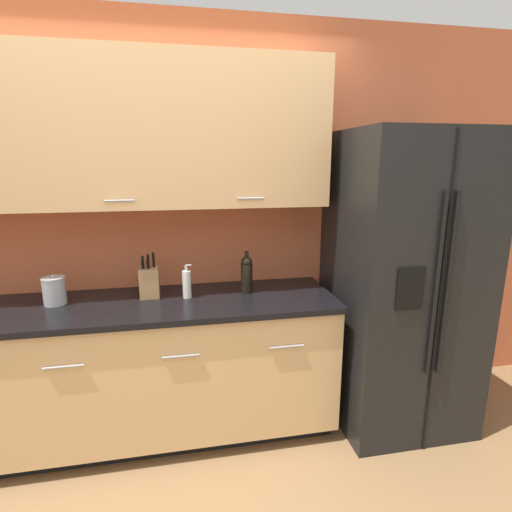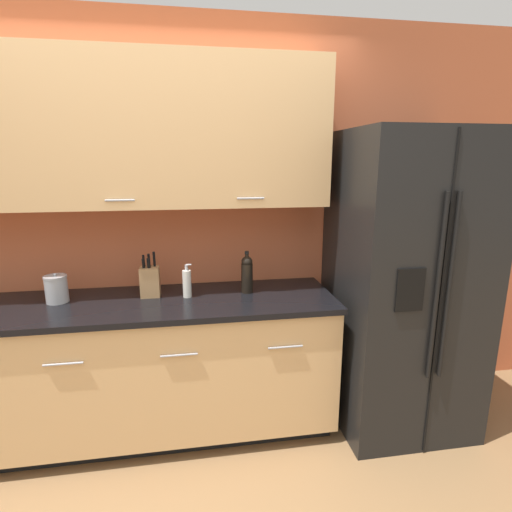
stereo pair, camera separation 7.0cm
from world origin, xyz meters
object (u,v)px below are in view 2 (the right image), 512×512
Objects in this scene: refrigerator at (403,284)px; steel_canister at (56,289)px; knife_block at (150,281)px; soap_dispenser at (187,283)px; wine_bottle at (247,273)px.

steel_canister is (-2.13, 0.14, 0.03)m from refrigerator.
knife_block is (-1.59, 0.16, 0.05)m from refrigerator.
soap_dispenser is (0.22, -0.05, -0.01)m from knife_block.
wine_bottle is 0.38m from soap_dispenser.
refrigerator reaches higher than steel_canister.
refrigerator is at bearing -4.55° from soap_dispenser.
refrigerator reaches higher than soap_dispenser.
refrigerator is at bearing -7.94° from wine_bottle.
knife_block is 1.56× the size of steel_canister.
steel_canister is (-1.14, 0.00, -0.04)m from wine_bottle.
wine_bottle is 1.28× the size of soap_dispenser.
knife_block is 1.04× the size of wine_bottle.
wine_bottle is at bearing -2.29° from knife_block.
soap_dispenser is at bearing -13.41° from knife_block.
steel_canister is (-0.76, 0.03, -0.01)m from soap_dispenser.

